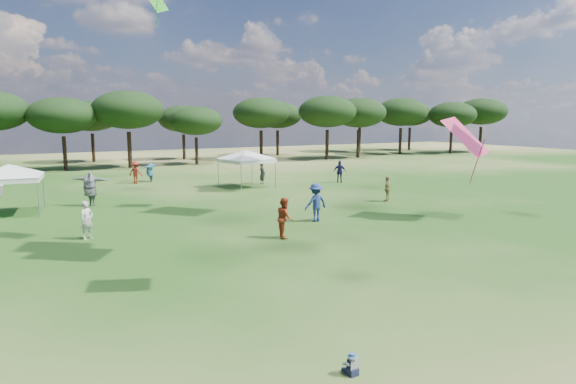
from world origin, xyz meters
name	(u,v)px	position (x,y,z in m)	size (l,w,h in m)	color
tree_line	(113,113)	(2.39, 47.41, 5.42)	(108.78, 17.63, 7.77)	black
tent_left	(9,167)	(-6.53, 22.76, 2.46)	(5.83, 5.83, 2.89)	gray
tent_right	(246,152)	(7.95, 26.07, 2.52)	(6.17, 6.17, 2.95)	gray
toddler	(352,365)	(-0.45, 1.79, 0.20)	(0.30, 0.33, 0.45)	#151C31
festival_crowd	(127,189)	(-0.85, 22.85, 0.89)	(29.26, 21.84, 1.93)	#58575D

